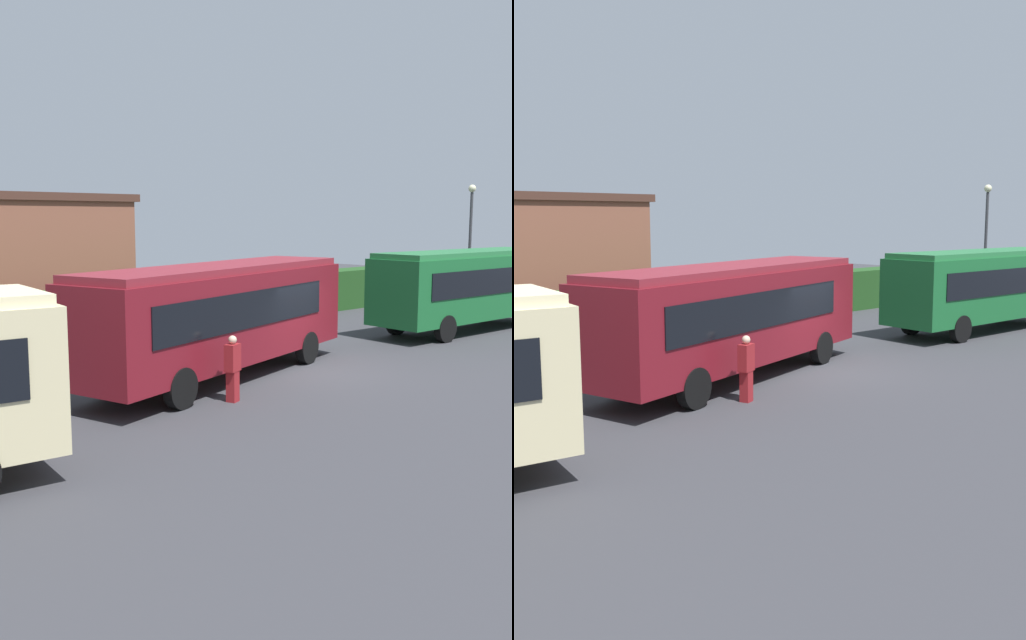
% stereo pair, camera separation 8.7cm
% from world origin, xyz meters
% --- Properties ---
extents(ground_plane, '(76.73, 76.73, 0.00)m').
position_xyz_m(ground_plane, '(0.00, 0.00, 0.00)').
color(ground_plane, '#38383D').
extents(bus_maroon, '(10.32, 4.80, 3.19)m').
position_xyz_m(bus_maroon, '(-2.59, 1.22, 1.84)').
color(bus_maroon, maroon).
rests_on(bus_maroon, ground_plane).
extents(bus_green, '(9.57, 2.98, 3.19)m').
position_xyz_m(bus_green, '(10.05, 0.99, 1.84)').
color(bus_green, '#19602D').
rests_on(bus_green, ground_plane).
extents(person_right, '(0.47, 0.38, 1.65)m').
position_xyz_m(person_right, '(-4.01, -0.96, 0.86)').
color(person_right, maroon).
rests_on(person_right, ground_plane).
extents(person_far, '(0.43, 0.31, 1.68)m').
position_xyz_m(person_far, '(11.38, 4.46, 0.89)').
color(person_far, '#334C8C').
rests_on(person_far, ground_plane).
extents(hedge_row, '(50.37, 1.58, 1.91)m').
position_xyz_m(hedge_row, '(0.00, 9.05, 0.95)').
color(hedge_row, '#214A1D').
rests_on(hedge_row, ground_plane).
extents(lamppost, '(0.36, 0.36, 6.04)m').
position_xyz_m(lamppost, '(15.77, 4.24, 3.73)').
color(lamppost, '#38383D').
rests_on(lamppost, ground_plane).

